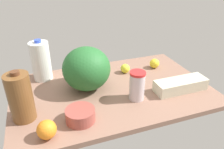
% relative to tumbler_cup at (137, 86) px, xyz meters
% --- Properties ---
extents(countertop, '(1.20, 0.76, 0.03)m').
position_rel_tumbler_cup_xyz_m(countertop, '(0.10, -0.15, -0.10)').
color(countertop, '#886352').
rests_on(countertop, ground).
extents(tumbler_cup, '(0.09, 0.09, 0.17)m').
position_rel_tumbler_cup_xyz_m(tumbler_cup, '(0.00, 0.00, 0.00)').
color(tumbler_cup, beige).
rests_on(tumbler_cup, countertop).
extents(watermelon, '(0.29, 0.29, 0.26)m').
position_rel_tumbler_cup_xyz_m(watermelon, '(0.24, -0.21, 0.05)').
color(watermelon, '#25652C').
rests_on(watermelon, countertop).
extents(milk_jug, '(0.12, 0.12, 0.27)m').
position_rel_tumbler_cup_xyz_m(milk_jug, '(0.49, -0.43, 0.04)').
color(milk_jug, white).
rests_on(milk_jug, countertop).
extents(egg_carton, '(0.33, 0.11, 0.07)m').
position_rel_tumbler_cup_xyz_m(egg_carton, '(-0.29, 0.01, -0.05)').
color(egg_carton, beige).
rests_on(egg_carton, countertop).
extents(mixing_bowl, '(0.15, 0.15, 0.07)m').
position_rel_tumbler_cup_xyz_m(mixing_bowl, '(0.34, 0.08, -0.05)').
color(mixing_bowl, '#9C473E').
rests_on(mixing_bowl, countertop).
extents(chocolate_milk_jug, '(0.12, 0.12, 0.27)m').
position_rel_tumbler_cup_xyz_m(chocolate_milk_jug, '(0.61, -0.03, 0.04)').
color(chocolate_milk_jug, brown).
rests_on(chocolate_milk_jug, countertop).
extents(lemon_beside_bowl, '(0.07, 0.07, 0.07)m').
position_rel_tumbler_cup_xyz_m(lemon_beside_bowl, '(-0.30, -0.32, -0.05)').
color(lemon_beside_bowl, yellow).
rests_on(lemon_beside_bowl, countertop).
extents(orange_by_jug, '(0.09, 0.09, 0.09)m').
position_rel_tumbler_cup_xyz_m(orange_by_jug, '(0.51, 0.15, -0.04)').
color(orange_by_jug, orange).
rests_on(orange_by_jug, countertop).
extents(lemon_loose, '(0.06, 0.06, 0.06)m').
position_rel_tumbler_cup_xyz_m(lemon_loose, '(-0.06, -0.32, -0.05)').
color(lemon_loose, yellow).
rests_on(lemon_loose, countertop).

